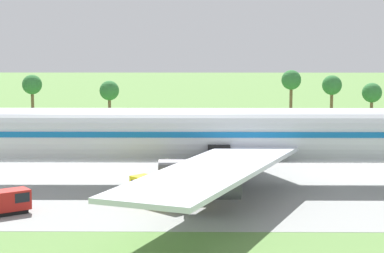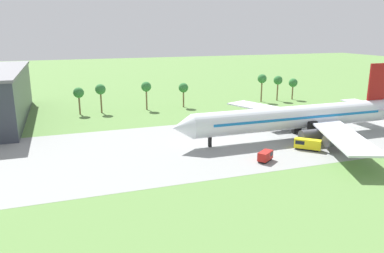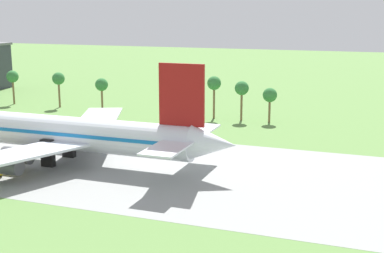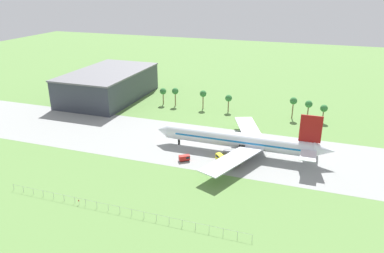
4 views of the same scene
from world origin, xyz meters
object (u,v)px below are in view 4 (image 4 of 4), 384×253
(no_stopping_sign, at_px, (79,202))
(terminal_building, at_px, (109,85))
(baggage_tug, at_px, (221,158))
(fuel_truck, at_px, (185,158))
(jet_airliner, at_px, (241,140))

(no_stopping_sign, xyz_separation_m, terminal_building, (-50.43, 102.59, 7.13))
(baggage_tug, distance_m, fuel_truck, 14.17)
(no_stopping_sign, height_order, terminal_building, terminal_building)
(baggage_tug, relative_size, terminal_building, 0.10)
(terminal_building, bearing_deg, jet_airliner, -28.76)
(jet_airliner, height_order, no_stopping_sign, jet_airliner)
(no_stopping_sign, bearing_deg, jet_airliner, 53.50)
(jet_airliner, distance_m, terminal_building, 102.53)
(baggage_tug, height_order, no_stopping_sign, baggage_tug)
(baggage_tug, xyz_separation_m, no_stopping_sign, (-34.22, -43.20, -0.39))
(terminal_building, bearing_deg, baggage_tug, -35.05)
(terminal_building, bearing_deg, no_stopping_sign, -63.82)
(jet_airliner, xyz_separation_m, terminal_building, (-89.86, 49.31, 2.61))
(baggage_tug, bearing_deg, fuel_truck, -164.37)
(fuel_truck, distance_m, no_stopping_sign, 44.43)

